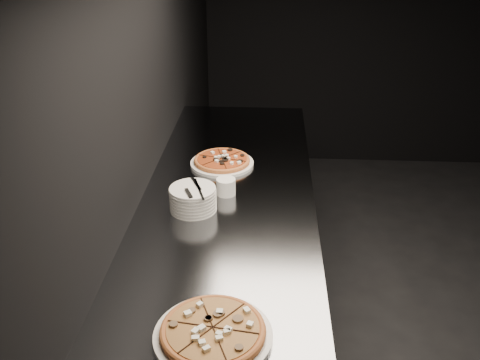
# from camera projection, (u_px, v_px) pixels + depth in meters

# --- Properties ---
(wall_left) EXTENTS (0.02, 5.00, 2.80)m
(wall_left) POSITION_uv_depth(u_px,v_px,m) (131.00, 90.00, 2.07)
(wall_left) COLOR black
(wall_left) RESTS_ON floor
(counter) EXTENTS (0.74, 2.44, 0.92)m
(counter) POSITION_uv_depth(u_px,v_px,m) (228.00, 288.00, 2.47)
(counter) COLOR slate
(counter) RESTS_ON floor
(pizza_mushroom) EXTENTS (0.35, 0.35, 0.04)m
(pizza_mushroom) POSITION_uv_depth(u_px,v_px,m) (213.00, 332.00, 1.53)
(pizza_mushroom) COLOR white
(pizza_mushroom) RESTS_ON counter
(pizza_tomato) EXTENTS (0.33, 0.33, 0.04)m
(pizza_tomato) POSITION_uv_depth(u_px,v_px,m) (222.00, 161.00, 2.58)
(pizza_tomato) COLOR white
(pizza_tomato) RESTS_ON counter
(plate_stack) EXTENTS (0.19, 0.19, 0.10)m
(plate_stack) POSITION_uv_depth(u_px,v_px,m) (193.00, 199.00, 2.18)
(plate_stack) COLOR white
(plate_stack) RESTS_ON counter
(cutlery) EXTENTS (0.07, 0.20, 0.01)m
(cutlery) POSITION_uv_depth(u_px,v_px,m) (194.00, 189.00, 2.15)
(cutlery) COLOR #AEB1B5
(cutlery) RESTS_ON plate_stack
(ramekin) EXTENTS (0.08, 0.08, 0.07)m
(ramekin) POSITION_uv_depth(u_px,v_px,m) (226.00, 186.00, 2.31)
(ramekin) COLOR white
(ramekin) RESTS_ON counter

